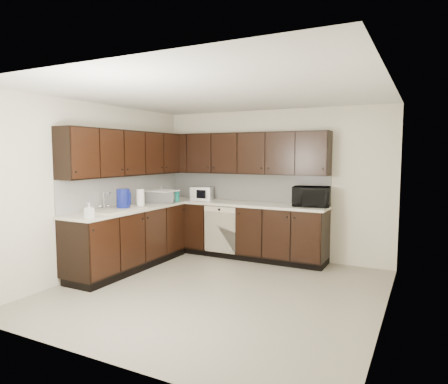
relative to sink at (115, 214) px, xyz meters
The scene contains 20 objects.
floor 1.90m from the sink, ahead, with size 4.00×4.00×0.00m, color gray.
ceiling 2.33m from the sink, ahead, with size 4.00×4.00×0.00m, color white.
wall_back 2.65m from the sink, 50.13° to the left, with size 4.00×0.02×2.50m, color beige.
wall_left 0.49m from the sink, behind, with size 0.02×4.00×2.50m, color beige.
wall_right 3.70m from the sink, ahead, with size 0.02×4.00×2.50m, color beige.
wall_front 2.63m from the sink, 49.77° to the right, with size 4.00×0.02×2.50m, color beige.
lower_cabinets 1.39m from the sink, 58.99° to the left, with size 3.00×2.80×0.90m.
countertop 1.31m from the sink, 59.01° to the left, with size 3.03×2.83×0.04m.
backsplash 1.44m from the sink, 70.83° to the left, with size 3.00×2.80×0.48m.
upper_cabinets 1.61m from the sink, 64.56° to the left, with size 3.00×2.80×0.70m.
dishwasher 1.76m from the sink, 55.40° to the left, with size 0.58×0.04×0.78m.
sink is the anchor object (origin of this frame).
microwave 3.00m from the sink, 35.69° to the left, with size 0.56×0.38×0.31m, color black.
soap_bottle_a 0.73m from the sink, 73.70° to the right, with size 0.09×0.09×0.20m, color gray.
soap_bottle_b 1.30m from the sink, 94.54° to the left, with size 0.10×0.10×0.26m, color gray.
toaster_oven 1.82m from the sink, 75.93° to the left, with size 0.37×0.27×0.23m, color #BDBDC0.
storage_bin 1.10m from the sink, 88.91° to the left, with size 0.51×0.38×0.20m, color silver.
blue_pitcher 0.27m from the sink, 85.46° to the left, with size 0.20×0.20×0.30m, color navy.
teal_tumbler 1.33m from the sink, 81.28° to the left, with size 0.09×0.09×0.19m, color #0B7C6D.
paper_towel_roll 0.55m from the sink, 83.79° to the left, with size 0.12×0.12×0.27m, color white.
Camera 1 is at (2.37, -4.41, 1.76)m, focal length 32.00 mm.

